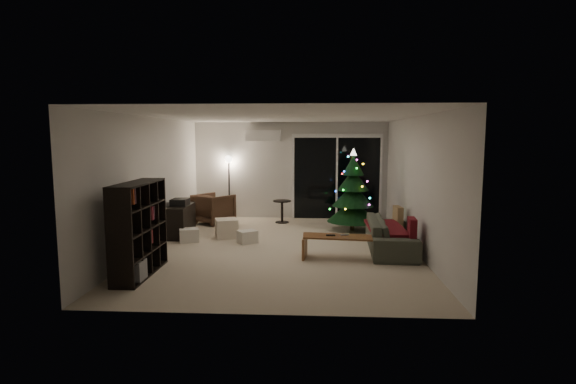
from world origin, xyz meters
The scene contains 18 objects.
room centered at (0.46, 1.49, 1.02)m, with size 6.50×7.51×2.60m.
bookshelf centered at (-2.25, -1.78, 0.72)m, with size 0.37×1.44×1.44m, color black, non-canonical shape.
media_cabinet centered at (-2.25, 0.95, 0.33)m, with size 0.40×1.07×0.67m, color black.
stereo centered at (-2.25, 0.95, 0.74)m, with size 0.34×0.40×0.14m, color black.
armchair centered at (-1.85, 2.38, 0.37)m, with size 0.79×0.81×0.74m, color #4E301F.
ottoman centered at (-1.23, 0.84, 0.20)m, with size 0.44×0.44×0.40m, color beige.
cardboard_box_a centered at (-1.92, 0.42, 0.14)m, with size 0.38×0.29×0.27m, color beige.
cardboard_box_b centered at (-0.72, 0.38, 0.13)m, with size 0.36×0.27×0.25m, color beige.
side_table centered at (-0.18, 2.58, 0.28)m, with size 0.45×0.45×0.56m, color black.
floor_lamp centered at (-1.60, 3.13, 0.78)m, with size 0.25×0.25×1.57m, color black.
sofa centered at (2.05, -0.04, 0.30)m, with size 2.04×0.80×0.60m, color #3D4333.
sofa_throw centered at (1.95, -0.04, 0.43)m, with size 0.64×1.47×0.05m, color maroon.
cushion_a centered at (2.30, 0.61, 0.54)m, with size 0.12×0.39×0.39m, color #9C8A5D.
cushion_b centered at (2.30, -0.69, 0.54)m, with size 0.12×0.39×0.39m, color maroon.
coffee_table centered at (1.05, -0.67, 0.20)m, with size 1.27×0.44×0.40m, color brown, non-canonical shape.
remote_a centered at (0.90, -0.67, 0.41)m, with size 0.16×0.05×0.02m, color black.
remote_b centered at (1.15, -0.62, 0.41)m, with size 0.15×0.04×0.02m, color slate.
christmas_tree centered at (1.49, 1.72, 0.93)m, with size 1.16×1.16×1.87m, color black.
Camera 1 is at (0.59, -8.40, 2.13)m, focal length 28.00 mm.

